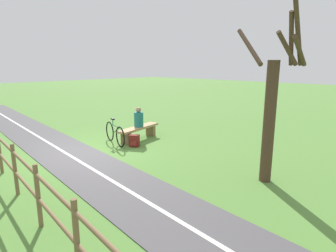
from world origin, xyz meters
TOP-DOWN VIEW (x-y plane):
  - ground_plane at (0.00, 0.00)m, footprint 80.00×80.00m
  - paved_path at (0.82, 4.00)m, footprint 4.62×36.04m
  - path_centre_line at (0.82, 4.00)m, footprint 2.54×31.91m
  - bench at (-2.25, 0.09)m, footprint 2.02×0.80m
  - person_seated at (-2.25, 0.08)m, footprint 0.41×0.41m
  - bicycle at (-1.29, -0.10)m, footprint 0.44×1.69m
  - backpack at (-1.54, 0.68)m, footprint 0.35×0.39m
  - fence_roadside at (2.64, 2.56)m, footprint 1.06×11.47m
  - tree_far_right at (-1.94, 5.30)m, footprint 1.52×1.53m

SIDE VIEW (x-z plane):
  - ground_plane at x=0.00m, z-range 0.00..0.00m
  - paved_path at x=0.82m, z-range 0.00..0.02m
  - path_centre_line at x=0.82m, z-range 0.02..0.02m
  - backpack at x=-1.54m, z-range 0.00..0.41m
  - bench at x=-2.25m, z-range 0.10..0.61m
  - bicycle at x=-1.29m, z-range -0.07..0.84m
  - fence_roadside at x=2.64m, z-range 0.10..1.25m
  - person_seated at x=-2.25m, z-range 0.45..1.19m
  - tree_far_right at x=-1.94m, z-range -0.21..3.86m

